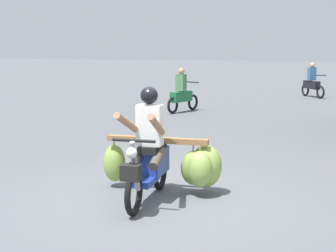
% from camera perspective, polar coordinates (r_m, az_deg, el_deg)
% --- Properties ---
extents(ground_plane, '(120.00, 120.00, 0.00)m').
position_cam_1_polar(ground_plane, '(7.23, -1.42, -8.19)').
color(ground_plane, '#56595E').
extents(motorbike_main_loaded, '(1.85, 1.76, 1.58)m').
position_cam_1_polar(motorbike_main_loaded, '(7.26, -0.04, -3.81)').
color(motorbike_main_loaded, black).
rests_on(motorbike_main_loaded, ground).
extents(motorbike_distant_ahead_left, '(0.97, 1.40, 1.40)m').
position_cam_1_polar(motorbike_distant_ahead_left, '(21.71, 15.68, 4.59)').
color(motorbike_distant_ahead_left, black).
rests_on(motorbike_distant_ahead_left, ground).
extents(motorbike_distant_ahead_right, '(0.76, 1.54, 1.40)m').
position_cam_1_polar(motorbike_distant_ahead_right, '(16.29, 1.54, 3.53)').
color(motorbike_distant_ahead_right, black).
rests_on(motorbike_distant_ahead_right, ground).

